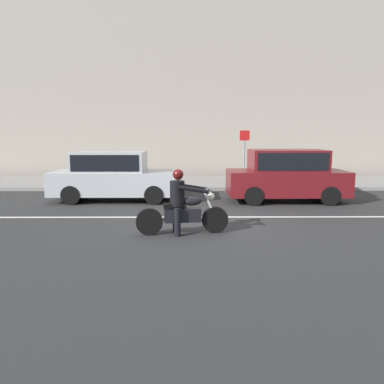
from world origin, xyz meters
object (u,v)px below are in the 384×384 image
street_sign_post (244,151)px  parked_hatchback_maroon (286,175)px  motorcycle_with_rider_black_leather (182,208)px  parked_sedan_silver (114,176)px

street_sign_post → parked_hatchback_maroon: bearing=-77.2°
motorcycle_with_rider_black_leather → parked_sedan_silver: bearing=118.9°
parked_sedan_silver → street_sign_post: size_ratio=1.87×
motorcycle_with_rider_black_leather → street_sign_post: street_sign_post is taller
parked_sedan_silver → parked_hatchback_maroon: bearing=-2.3°
motorcycle_with_rider_black_leather → parked_sedan_silver: 5.13m
motorcycle_with_rider_black_leather → parked_sedan_silver: (-2.48, 4.48, 0.25)m
parked_sedan_silver → motorcycle_with_rider_black_leather: bearing=-61.1°
parked_sedan_silver → parked_hatchback_maroon: size_ratio=1.10×
parked_sedan_silver → street_sign_post: bearing=35.9°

